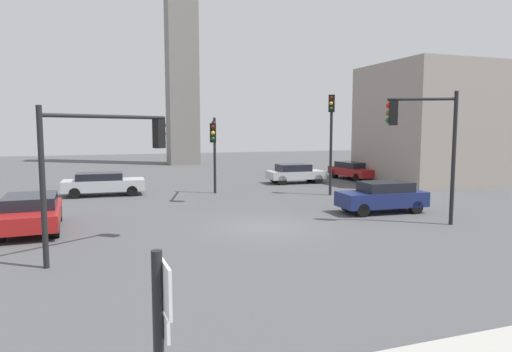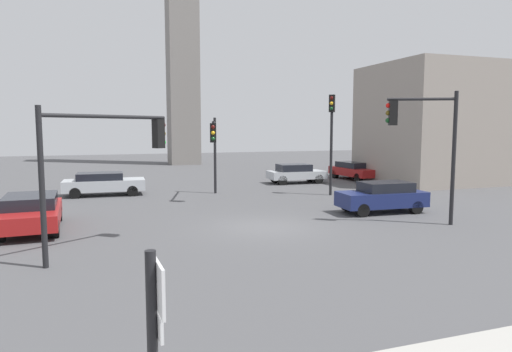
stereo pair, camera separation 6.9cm
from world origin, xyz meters
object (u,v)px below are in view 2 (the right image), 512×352
object	(u,v)px
car_4	(31,212)
car_1	(103,183)
car_0	(296,173)
car_3	(354,170)
traffic_light_2	(214,141)
car_2	(383,197)
traffic_light_1	(424,132)
traffic_light_0	(332,126)
traffic_light_3	(109,149)

from	to	relation	value
car_4	car_1	bearing A→B (deg)	160.22
car_0	car_3	world-z (taller)	car_0
car_1	car_4	bearing A→B (deg)	-105.29
traffic_light_2	car_4	world-z (taller)	traffic_light_2
traffic_light_2	car_2	bearing A→B (deg)	57.89
traffic_light_1	traffic_light_0	bearing A→B (deg)	-68.07
traffic_light_2	car_2	xyz separation A→B (m)	(6.35, -6.94, -2.50)
traffic_light_1	car_3	size ratio (longest dim) A/B	1.18
car_2	car_1	bearing A→B (deg)	-35.89
traffic_light_0	car_2	bearing A→B (deg)	33.81
traffic_light_0	traffic_light_1	size ratio (longest dim) A/B	1.08
car_4	traffic_light_1	bearing A→B (deg)	72.84
traffic_light_2	car_3	distance (m)	13.83
traffic_light_1	car_0	size ratio (longest dim) A/B	1.31
traffic_light_2	car_3	world-z (taller)	traffic_light_2
car_0	car_2	size ratio (longest dim) A/B	0.99
car_0	car_4	distance (m)	19.10
traffic_light_1	traffic_light_2	bearing A→B (deg)	-31.90
traffic_light_1	car_0	world-z (taller)	traffic_light_1
traffic_light_0	car_0	distance (m)	6.91
car_1	car_4	xyz separation A→B (m)	(-2.78, -8.74, -0.00)
traffic_light_2	traffic_light_0	bearing A→B (deg)	95.82
car_2	traffic_light_1	bearing A→B (deg)	92.83
traffic_light_2	traffic_light_3	world-z (taller)	traffic_light_2
traffic_light_3	car_3	world-z (taller)	traffic_light_3
traffic_light_0	car_4	distance (m)	16.45
car_1	car_2	size ratio (longest dim) A/B	1.12
car_3	car_2	bearing A→B (deg)	-30.84
car_1	car_0	bearing A→B (deg)	10.04
car_3	traffic_light_1	bearing A→B (deg)	-26.74
traffic_light_3	car_0	distance (m)	19.88
traffic_light_0	car_2	world-z (taller)	traffic_light_0
car_0	traffic_light_0	bearing A→B (deg)	-91.93
traffic_light_0	car_1	size ratio (longest dim) A/B	1.26
traffic_light_3	car_0	bearing A→B (deg)	16.21
car_1	traffic_light_0	bearing A→B (deg)	-16.21
traffic_light_3	car_4	distance (m)	5.74
car_0	car_1	size ratio (longest dim) A/B	0.89
traffic_light_2	car_0	size ratio (longest dim) A/B	1.11
traffic_light_3	car_3	bearing A→B (deg)	7.82
traffic_light_1	traffic_light_2	xyz separation A→B (m)	(-6.32, 9.66, -0.53)
traffic_light_2	car_0	xyz separation A→B (m)	(7.23, 4.89, -2.52)
car_1	car_4	size ratio (longest dim) A/B	0.99
car_1	car_2	world-z (taller)	car_2
traffic_light_0	car_4	world-z (taller)	traffic_light_0
car_0	traffic_light_2	bearing A→B (deg)	-143.44
car_3	traffic_light_3	bearing A→B (deg)	-54.70
car_3	car_4	world-z (taller)	car_4
traffic_light_3	car_0	size ratio (longest dim) A/B	1.11
traffic_light_0	car_1	bearing A→B (deg)	-70.66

